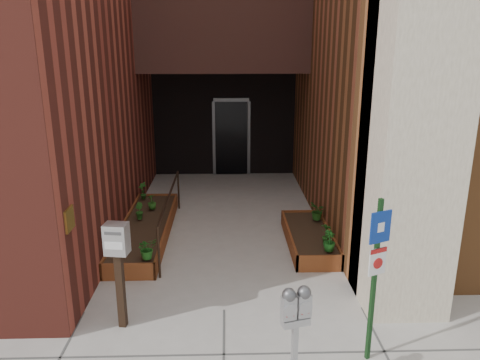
{
  "coord_description": "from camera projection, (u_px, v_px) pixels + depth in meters",
  "views": [
    {
      "loc": [
        0.05,
        -5.91,
        3.7
      ],
      "look_at": [
        0.28,
        1.8,
        1.42
      ],
      "focal_mm": 35.0,
      "sensor_mm": 36.0,
      "label": 1
    }
  ],
  "objects": [
    {
      "name": "ground",
      "position": [
        224.0,
        310.0,
        6.72
      ],
      "size": [
        80.0,
        80.0,
        0.0
      ],
      "primitive_type": "plane",
      "color": "#9E9991",
      "rests_on": "ground"
    },
    {
      "name": "planter_left",
      "position": [
        146.0,
        230.0,
        9.22
      ],
      "size": [
        0.9,
        3.6,
        0.3
      ],
      "color": "brown",
      "rests_on": "ground"
    },
    {
      "name": "planter_right",
      "position": [
        309.0,
        238.0,
        8.84
      ],
      "size": [
        0.8,
        2.2,
        0.3
      ],
      "color": "brown",
      "rests_on": "ground"
    },
    {
      "name": "handrail",
      "position": [
        170.0,
        201.0,
        9.02
      ],
      "size": [
        0.04,
        3.34,
        0.9
      ],
      "color": "black",
      "rests_on": "ground"
    },
    {
      "name": "parking_meter",
      "position": [
        296.0,
        315.0,
        4.69
      ],
      "size": [
        0.32,
        0.19,
        1.38
      ],
      "color": "#A5A5A8",
      "rests_on": "ground"
    },
    {
      "name": "sign_post",
      "position": [
        376.0,
        264.0,
        5.33
      ],
      "size": [
        0.26,
        0.13,
        2.05
      ],
      "color": "#143716",
      "rests_on": "ground"
    },
    {
      "name": "payment_dropbox",
      "position": [
        118.0,
        254.0,
        6.05
      ],
      "size": [
        0.32,
        0.26,
        1.48
      ],
      "color": "black",
      "rests_on": "ground"
    },
    {
      "name": "shrub_left_a",
      "position": [
        147.0,
        248.0,
        7.6
      ],
      "size": [
        0.44,
        0.44,
        0.36
      ],
      "primitive_type": "imported",
      "rotation": [
        0.0,
        0.0,
        0.57
      ],
      "color": "#21631C",
      "rests_on": "planter_left"
    },
    {
      "name": "shrub_left_b",
      "position": [
        139.0,
        211.0,
        9.32
      ],
      "size": [
        0.25,
        0.25,
        0.33
      ],
      "primitive_type": "imported",
      "rotation": [
        0.0,
        0.0,
        2.11
      ],
      "color": "#235E1A",
      "rests_on": "planter_left"
    },
    {
      "name": "shrub_left_c",
      "position": [
        152.0,
        202.0,
        9.88
      ],
      "size": [
        0.26,
        0.26,
        0.32
      ],
      "primitive_type": "imported",
      "rotation": [
        0.0,
        0.0,
        3.94
      ],
      "color": "#28611B",
      "rests_on": "planter_left"
    },
    {
      "name": "shrub_left_d",
      "position": [
        143.0,
        191.0,
        10.49
      ],
      "size": [
        0.29,
        0.29,
        0.39
      ],
      "primitive_type": "imported",
      "rotation": [
        0.0,
        0.0,
        5.55
      ],
      "color": "#1D5017",
      "rests_on": "planter_left"
    },
    {
      "name": "shrub_right_a",
      "position": [
        329.0,
        241.0,
        7.88
      ],
      "size": [
        0.29,
        0.29,
        0.37
      ],
      "primitive_type": "imported",
      "rotation": [
        0.0,
        0.0,
        0.82
      ],
      "color": "#1A5D1B",
      "rests_on": "planter_right"
    },
    {
      "name": "shrub_right_b",
      "position": [
        326.0,
        233.0,
        8.2
      ],
      "size": [
        0.27,
        0.27,
        0.37
      ],
      "primitive_type": "imported",
      "rotation": [
        0.0,
        0.0,
        2.57
      ],
      "color": "#205317",
      "rests_on": "planter_right"
    },
    {
      "name": "shrub_right_c",
      "position": [
        318.0,
        211.0,
        9.26
      ],
      "size": [
        0.33,
        0.33,
        0.36
      ],
      "primitive_type": "imported",
      "rotation": [
        0.0,
        0.0,
        4.68
      ],
      "color": "#235A19",
      "rests_on": "planter_right"
    }
  ]
}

